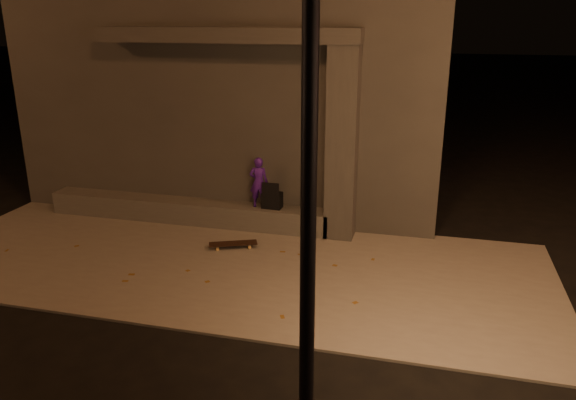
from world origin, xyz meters
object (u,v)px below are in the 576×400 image
(skateboarder, at_px, (259,182))
(column, at_px, (342,145))
(skateboard, at_px, (233,244))
(backpack, at_px, (272,199))

(skateboarder, bearing_deg, column, 174.59)
(column, relative_size, skateboard, 4.01)
(column, relative_size, skateboarder, 3.55)
(backpack, height_order, skateboard, backpack)
(column, distance_m, skateboard, 2.72)
(column, bearing_deg, skateboarder, 180.00)
(column, xyz_separation_m, skateboard, (-1.80, -1.11, -1.72))
(backpack, bearing_deg, skateboarder, -177.08)
(column, distance_m, backpack, 1.79)
(skateboarder, distance_m, skateboard, 1.42)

